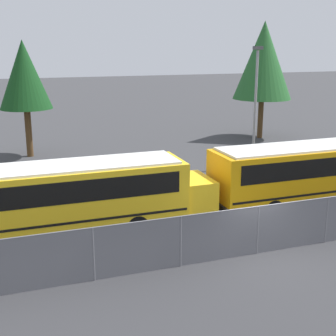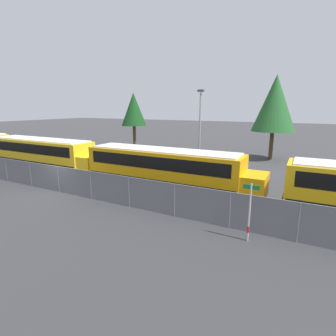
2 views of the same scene
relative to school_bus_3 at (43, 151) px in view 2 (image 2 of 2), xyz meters
name	(u,v)px [view 2 (image 2 of 2)]	position (x,y,z in m)	size (l,w,h in m)	color
ground_plane	(60,192)	(7.09, -4.19, -1.77)	(200.00, 200.00, 0.00)	#38383A
fence	(58,179)	(7.09, -4.19, -0.80)	(122.30, 0.07, 1.89)	#9EA0A5
school_bus_3	(43,151)	(0.00, 0.00, 0.00)	(13.21, 2.56, 2.98)	yellow
school_bus_4	(165,166)	(13.51, -0.14, 0.00)	(13.21, 2.56, 2.98)	orange
street_sign	(250,211)	(20.41, -5.08, -0.33)	(0.70, 0.09, 2.69)	#B7B7BC
light_pole	(200,127)	(13.30, 7.07, 2.36)	(0.60, 0.24, 7.48)	gray
tree_1	(134,110)	(0.19, 15.02, 3.81)	(3.52, 3.52, 7.91)	#51381E
tree_2	(275,103)	(18.81, 15.58, 4.54)	(4.74, 4.74, 9.41)	#51381E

